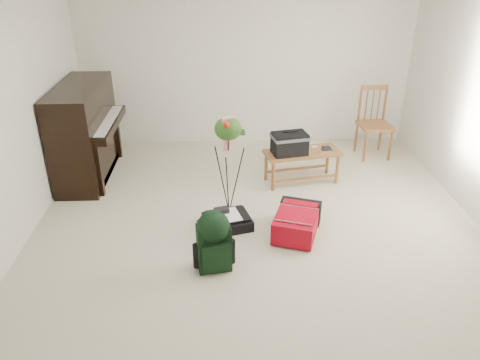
{
  "coord_description": "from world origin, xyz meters",
  "views": [
    {
      "loc": [
        -0.39,
        -4.28,
        2.86
      ],
      "look_at": [
        -0.19,
        0.35,
        0.5
      ],
      "focal_mm": 35.0,
      "sensor_mm": 36.0,
      "label": 1
    }
  ],
  "objects_px": {
    "red_suitcase": "(296,220)",
    "flower_stand": "(228,167)",
    "green_backpack": "(214,238)",
    "black_duffel": "(227,221)",
    "bench": "(293,145)",
    "piano": "(86,134)",
    "dining_chair": "(374,123)"
  },
  "relations": [
    {
      "from": "dining_chair",
      "to": "black_duffel",
      "type": "height_order",
      "value": "dining_chair"
    },
    {
      "from": "red_suitcase",
      "to": "black_duffel",
      "type": "bearing_deg",
      "value": -170.81
    },
    {
      "from": "green_backpack",
      "to": "flower_stand",
      "type": "xyz_separation_m",
      "value": [
        0.16,
        1.06,
        0.25
      ]
    },
    {
      "from": "piano",
      "to": "red_suitcase",
      "type": "relative_size",
      "value": 1.96
    },
    {
      "from": "dining_chair",
      "to": "flower_stand",
      "type": "height_order",
      "value": "flower_stand"
    },
    {
      "from": "flower_stand",
      "to": "bench",
      "type": "bearing_deg",
      "value": 20.88
    },
    {
      "from": "dining_chair",
      "to": "red_suitcase",
      "type": "distance_m",
      "value": 2.53
    },
    {
      "from": "dining_chair",
      "to": "green_backpack",
      "type": "relative_size",
      "value": 1.61
    },
    {
      "from": "dining_chair",
      "to": "flower_stand",
      "type": "bearing_deg",
      "value": -147.94
    },
    {
      "from": "piano",
      "to": "black_duffel",
      "type": "distance_m",
      "value": 2.38
    },
    {
      "from": "black_duffel",
      "to": "green_backpack",
      "type": "bearing_deg",
      "value": -115.82
    },
    {
      "from": "piano",
      "to": "black_duffel",
      "type": "xyz_separation_m",
      "value": [
        1.85,
        -1.41,
        -0.52
      ]
    },
    {
      "from": "piano",
      "to": "black_duffel",
      "type": "relative_size",
      "value": 2.54
    },
    {
      "from": "green_backpack",
      "to": "flower_stand",
      "type": "relative_size",
      "value": 0.52
    },
    {
      "from": "green_backpack",
      "to": "flower_stand",
      "type": "bearing_deg",
      "value": 71.35
    },
    {
      "from": "red_suitcase",
      "to": "flower_stand",
      "type": "xyz_separation_m",
      "value": [
        -0.73,
        0.44,
        0.45
      ]
    },
    {
      "from": "bench",
      "to": "black_duffel",
      "type": "relative_size",
      "value": 1.76
    },
    {
      "from": "bench",
      "to": "black_duffel",
      "type": "bearing_deg",
      "value": -140.82
    },
    {
      "from": "piano",
      "to": "dining_chair",
      "type": "relative_size",
      "value": 1.46
    },
    {
      "from": "red_suitcase",
      "to": "black_duffel",
      "type": "distance_m",
      "value": 0.77
    },
    {
      "from": "bench",
      "to": "green_backpack",
      "type": "bearing_deg",
      "value": -130.52
    },
    {
      "from": "piano",
      "to": "bench",
      "type": "distance_m",
      "value": 2.74
    },
    {
      "from": "dining_chair",
      "to": "green_backpack",
      "type": "xyz_separation_m",
      "value": [
        -2.34,
        -2.67,
        -0.15
      ]
    },
    {
      "from": "dining_chair",
      "to": "black_duffel",
      "type": "distance_m",
      "value": 2.95
    },
    {
      "from": "green_backpack",
      "to": "flower_stand",
      "type": "distance_m",
      "value": 1.1
    },
    {
      "from": "piano",
      "to": "red_suitcase",
      "type": "bearing_deg",
      "value": -30.69
    },
    {
      "from": "bench",
      "to": "dining_chair",
      "type": "relative_size",
      "value": 1.01
    },
    {
      "from": "piano",
      "to": "flower_stand",
      "type": "xyz_separation_m",
      "value": [
        1.87,
        -1.1,
        -0.0
      ]
    },
    {
      "from": "piano",
      "to": "bench",
      "type": "xyz_separation_m",
      "value": [
        2.72,
        -0.35,
        -0.07
      ]
    },
    {
      "from": "black_duffel",
      "to": "green_backpack",
      "type": "relative_size",
      "value": 0.93
    },
    {
      "from": "black_duffel",
      "to": "green_backpack",
      "type": "height_order",
      "value": "green_backpack"
    },
    {
      "from": "bench",
      "to": "red_suitcase",
      "type": "xyz_separation_m",
      "value": [
        -0.12,
        -1.19,
        -0.39
      ]
    }
  ]
}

